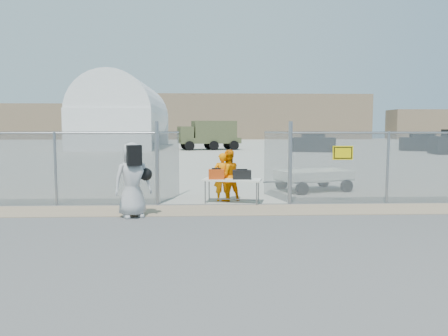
{
  "coord_description": "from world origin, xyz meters",
  "views": [
    {
      "loc": [
        -0.51,
        -11.04,
        2.31
      ],
      "look_at": [
        0.0,
        2.0,
        1.1
      ],
      "focal_mm": 35.0,
      "sensor_mm": 36.0,
      "label": 1
    }
  ],
  "objects_px": {
    "security_worker_right": "(228,176)",
    "visitor": "(133,180)",
    "security_worker_left": "(222,177)",
    "utility_trailer": "(313,180)",
    "folding_table": "(232,191)"
  },
  "relations": [
    {
      "from": "visitor",
      "to": "utility_trailer",
      "type": "distance_m",
      "value": 7.34
    },
    {
      "from": "utility_trailer",
      "to": "visitor",
      "type": "bearing_deg",
      "value": -161.26
    },
    {
      "from": "security_worker_right",
      "to": "visitor",
      "type": "distance_m",
      "value": 3.5
    },
    {
      "from": "security_worker_left",
      "to": "security_worker_right",
      "type": "height_order",
      "value": "security_worker_right"
    },
    {
      "from": "security_worker_left",
      "to": "security_worker_right",
      "type": "distance_m",
      "value": 0.19
    },
    {
      "from": "folding_table",
      "to": "visitor",
      "type": "bearing_deg",
      "value": -131.35
    },
    {
      "from": "utility_trailer",
      "to": "security_worker_right",
      "type": "bearing_deg",
      "value": -165.87
    },
    {
      "from": "security_worker_left",
      "to": "utility_trailer",
      "type": "xyz_separation_m",
      "value": [
        3.41,
        2.12,
        -0.36
      ]
    },
    {
      "from": "visitor",
      "to": "folding_table",
      "type": "bearing_deg",
      "value": 13.64
    },
    {
      "from": "security_worker_right",
      "to": "visitor",
      "type": "height_order",
      "value": "visitor"
    },
    {
      "from": "security_worker_left",
      "to": "visitor",
      "type": "xyz_separation_m",
      "value": [
        -2.39,
        -2.34,
        0.21
      ]
    },
    {
      "from": "security_worker_left",
      "to": "utility_trailer",
      "type": "relative_size",
      "value": 0.45
    },
    {
      "from": "folding_table",
      "to": "security_worker_right",
      "type": "height_order",
      "value": "security_worker_right"
    },
    {
      "from": "folding_table",
      "to": "security_worker_left",
      "type": "height_order",
      "value": "security_worker_left"
    },
    {
      "from": "visitor",
      "to": "utility_trailer",
      "type": "bearing_deg",
      "value": 14.5
    }
  ]
}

